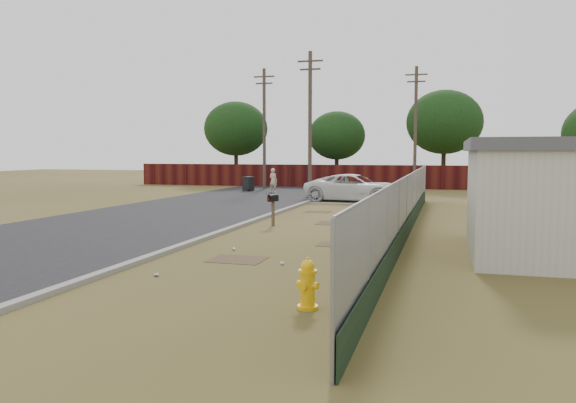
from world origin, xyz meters
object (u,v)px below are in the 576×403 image
(fire_hydrant, at_px, (308,285))
(pedestrian, at_px, (273,181))
(trash_bin, at_px, (248,184))
(pickup_truck, at_px, (355,188))
(mailbox, at_px, (273,201))

(fire_hydrant, bearing_deg, pedestrian, 108.64)
(fire_hydrant, bearing_deg, trash_bin, 111.91)
(pickup_truck, bearing_deg, mailbox, 178.92)
(mailbox, bearing_deg, pickup_truck, 83.40)
(fire_hydrant, relative_size, trash_bin, 0.89)
(pedestrian, bearing_deg, fire_hydrant, 126.84)
(fire_hydrant, height_order, trash_bin, trash_bin)
(mailbox, distance_m, trash_bin, 19.26)
(fire_hydrant, distance_m, trash_bin, 30.49)
(fire_hydrant, xyz_separation_m, pickup_truck, (-2.64, 21.77, 0.35))
(pedestrian, xyz_separation_m, trash_bin, (-2.19, 1.07, -0.31))
(mailbox, height_order, pickup_truck, pickup_truck)
(mailbox, distance_m, pickup_truck, 11.32)
(pedestrian, bearing_deg, trash_bin, -7.71)
(pedestrian, bearing_deg, pickup_truck, 158.39)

